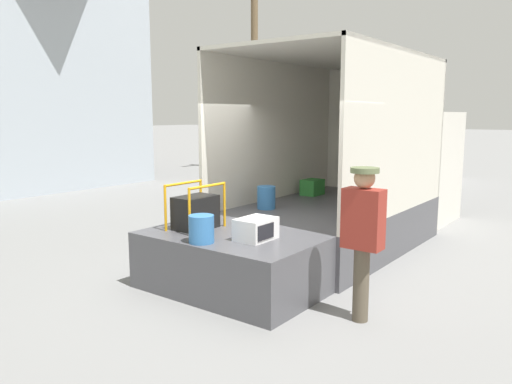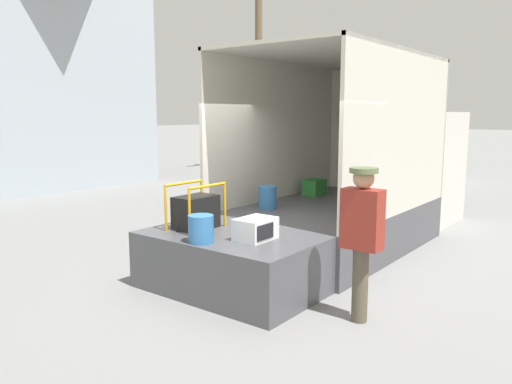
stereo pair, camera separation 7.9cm
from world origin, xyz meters
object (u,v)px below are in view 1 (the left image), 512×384
box_truck (370,180)px  portable_generator (197,211)px  microwave (256,229)px  orange_bucket (201,229)px  pickup_truck_silver (409,165)px  utility_pole (254,62)px  worker_person (363,228)px

box_truck → portable_generator: 4.44m
microwave → portable_generator: 1.05m
microwave → portable_generator: bearing=89.2°
portable_generator → orange_bucket: portable_generator is taller
box_truck → pickup_truck_silver: bearing=14.3°
orange_bucket → pickup_truck_silver: pickup_truck_silver is taller
microwave → box_truck: bearing=5.7°
microwave → orange_bucket: (-0.52, 0.45, 0.03)m
pickup_truck_silver → portable_generator: bearing=-173.8°
orange_bucket → utility_pole: utility_pole is taller
box_truck → orange_bucket: size_ratio=17.73×
portable_generator → utility_pole: size_ratio=0.09×
box_truck → portable_generator: (-4.40, 0.60, -0.02)m
portable_generator → worker_person: size_ratio=0.42×
portable_generator → orange_bucket: (-0.54, -0.59, -0.07)m
portable_generator → orange_bucket: 0.80m
box_truck → orange_bucket: bearing=179.9°
pickup_truck_silver → utility_pole: utility_pole is taller
microwave → pickup_truck_silver: 12.00m
microwave → portable_generator: portable_generator is taller
utility_pole → portable_generator: bearing=-146.2°
microwave → pickup_truck_silver: bearing=11.1°
orange_bucket → utility_pole: 14.92m
box_truck → pickup_truck_silver: 7.60m
worker_person → utility_pole: bearing=41.7°
microwave → orange_bucket: 0.69m
microwave → utility_pole: (11.43, 8.67, 3.52)m
portable_generator → pickup_truck_silver: (11.75, 1.27, -0.36)m
worker_person → pickup_truck_silver: bearing=17.7°
microwave → utility_pole: 14.77m
worker_person → pickup_truck_silver: (11.64, 3.71, -0.45)m
box_truck → orange_bucket: 4.94m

